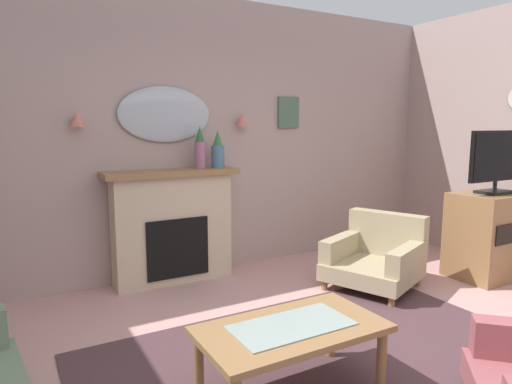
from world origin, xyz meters
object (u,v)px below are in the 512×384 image
Objects in this scene: mantel_vase_right at (218,152)px; wall_sconce_left at (77,119)px; framed_picture at (288,113)px; tv_cabinet at (489,235)px; mantel_vase_centre at (200,148)px; fireplace at (173,227)px; tv_flatscreen at (497,160)px; wall_sconce_right at (242,120)px; armchair_beside_couch at (377,256)px; wall_mirror at (165,114)px; coffee_table at (292,335)px.

wall_sconce_left is (-1.35, 0.12, 0.33)m from mantel_vase_right.
framed_picture is 2.57m from tv_cabinet.
wall_sconce_left is at bearing 174.04° from mantel_vase_centre.
fireplace is 3.33m from tv_cabinet.
fireplace is 1.62× the size of tv_flatscreen.
wall_sconce_right is at bearing 18.92° from mantel_vase_right.
tv_flatscreen is (1.47, -1.68, -0.50)m from framed_picture.
wall_sconce_right is (0.35, 0.12, 0.33)m from mantel_vase_right.
tv_cabinet is 1.07× the size of tv_flatscreen.
mantel_vase_right reaches higher than armchair_beside_couch.
framed_picture reaches higher than armchair_beside_couch.
wall_mirror is 0.87× the size of coffee_table.
mantel_vase_centre is (0.30, -0.03, 0.80)m from fireplace.
wall_sconce_left reaches higher than tv_flatscreen.
wall_sconce_right is at bearing 142.67° from tv_flatscreen.
wall_mirror is 1.07× the size of tv_cabinet.
tv_cabinet is (2.97, -1.50, -0.12)m from fireplace.
tv_flatscreen is at bearing -27.18° from fireplace.
fireplace is 0.91m from mantel_vase_right.
fireplace is at bearing 176.76° from mantel_vase_right.
mantel_vase_right is 1.40m from wall_sconce_left.
framed_picture is at bearing 8.53° from mantel_vase_centre.
fireplace is 3.78× the size of framed_picture.
wall_sconce_left is at bearing 180.00° from wall_sconce_right.
wall_sconce_right reaches higher than fireplace.
mantel_vase_right reaches higher than tv_cabinet.
mantel_vase_centre is at bearing 80.81° from coffee_table.
coffee_table is at bearing -99.19° from mantel_vase_centre.
mantel_vase_right is at bearing 149.14° from tv_cabinet.
wall_mirror is at bearing 88.55° from coffee_table.
coffee_table is 1.31× the size of tv_flatscreen.
framed_picture is (1.20, 0.18, 0.38)m from mantel_vase_centre.
mantel_vase_centre is 0.20m from mantel_vase_right.
fireplace is 1.42× the size of wall_mirror.
wall_sconce_left is at bearing -176.63° from wall_mirror.
wall_sconce_right is at bearing -174.73° from framed_picture.
tv_flatscreen is at bearing -29.30° from wall_mirror.
coffee_table is at bearing -104.12° from mantel_vase_right.
mantel_vase_centre is at bearing 180.00° from mantel_vase_right.
wall_mirror is 1.14× the size of tv_flatscreen.
wall_sconce_right reaches higher than mantel_vase_right.
fireplace is at bearing 153.14° from tv_cabinet.
wall_mirror is at bearing 161.22° from mantel_vase_right.
mantel_vase_centre is at bearing -171.47° from framed_picture.
wall_sconce_left is 0.13× the size of coffee_table.
mantel_vase_right is 2.80× the size of wall_sconce_left.
tv_cabinet reaches higher than armchair_beside_couch.
tv_cabinet is (2.67, -1.48, -0.92)m from mantel_vase_centre.
mantel_vase_right is at bearing 148.78° from tv_flatscreen.
fireplace is 1.28× the size of armchair_beside_couch.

